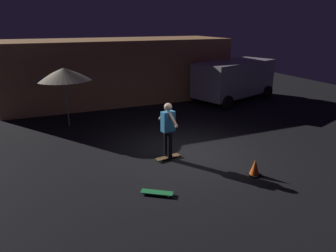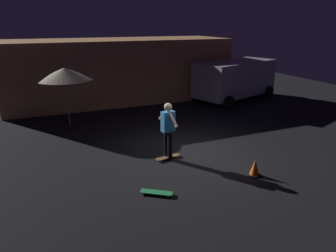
{
  "view_description": "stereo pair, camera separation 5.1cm",
  "coord_description": "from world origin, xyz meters",
  "views": [
    {
      "loc": [
        -4.03,
        -8.01,
        3.94
      ],
      "look_at": [
        -0.67,
        -0.1,
        1.05
      ],
      "focal_mm": 33.22,
      "sensor_mm": 36.0,
      "label": 1
    },
    {
      "loc": [
        -3.98,
        -8.03,
        3.94
      ],
      "look_at": [
        -0.67,
        -0.1,
        1.05
      ],
      "focal_mm": 33.22,
      "sensor_mm": 36.0,
      "label": 2
    }
  ],
  "objects": [
    {
      "name": "patio_umbrella",
      "position": [
        -3.07,
        4.33,
        2.07
      ],
      "size": [
        2.1,
        2.1,
        2.3
      ],
      "color": "slate",
      "rests_on": "ground_plane"
    },
    {
      "name": "skateboard_spare",
      "position": [
        -1.72,
        -1.88,
        0.06
      ],
      "size": [
        0.76,
        0.6,
        0.07
      ],
      "color": "green",
      "rests_on": "ground_plane"
    },
    {
      "name": "traffic_cone",
      "position": [
        1.07,
        -1.97,
        0.21
      ],
      "size": [
        0.34,
        0.34,
        0.46
      ],
      "color": "black",
      "rests_on": "ground_plane"
    },
    {
      "name": "skateboard_ridden",
      "position": [
        -0.67,
        -0.1,
        0.06
      ],
      "size": [
        0.8,
        0.32,
        0.07
      ],
      "color": "olive",
      "rests_on": "ground_plane"
    },
    {
      "name": "low_building",
      "position": [
        -0.04,
        8.03,
        1.56
      ],
      "size": [
        11.24,
        3.76,
        3.11
      ],
      "color": "tan",
      "rests_on": "ground_plane"
    },
    {
      "name": "skater",
      "position": [
        -0.67,
        -0.1,
        1.04
      ],
      "size": [
        0.41,
        0.98,
        1.67
      ],
      "color": "black",
      "rests_on": "skateboard_ridden"
    },
    {
      "name": "parked_van",
      "position": [
        5.43,
        5.46,
        1.16
      ],
      "size": [
        4.97,
        3.44,
        2.03
      ],
      "color": "#B2B2B7",
      "rests_on": "ground_plane"
    },
    {
      "name": "ground_plane",
      "position": [
        0.0,
        0.0,
        0.0
      ],
      "size": [
        28.0,
        28.0,
        0.0
      ],
      "primitive_type": "plane",
      "color": "black"
    }
  ]
}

